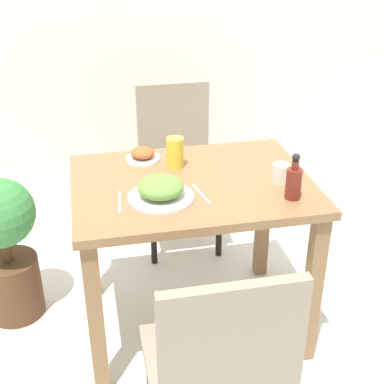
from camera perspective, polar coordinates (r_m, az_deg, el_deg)
ground_plane at (r=2.57m, az=-0.00°, el=-13.64°), size 16.00×16.00×0.00m
dining_table at (r=2.21m, az=-0.00°, el=-1.69°), size 0.96×0.72×0.74m
chair_near at (r=1.68m, az=3.00°, el=-18.17°), size 0.42×0.42×0.89m
chair_far at (r=2.95m, az=-1.59°, el=3.71°), size 0.42×0.42×0.89m
food_plate at (r=2.01m, az=-3.35°, el=0.27°), size 0.25×0.25×0.09m
side_plate at (r=2.34m, az=-5.27°, el=3.96°), size 0.15×0.15×0.06m
drink_cup at (r=2.16m, az=9.49°, el=2.00°), size 0.07×0.07×0.08m
juice_glass at (r=2.26m, az=-1.83°, el=4.23°), size 0.07×0.07×0.13m
sauce_bottle at (r=2.03m, az=10.80°, el=1.12°), size 0.06×0.06×0.18m
fork_utensil at (r=2.01m, az=-7.70°, el=-1.07°), size 0.02×0.17×0.00m
spoon_utensil at (r=2.05m, az=0.97°, el=-0.22°), size 0.04×0.17×0.00m
potted_plant_left at (r=2.54m, az=-19.27°, el=-5.26°), size 0.31×0.31×0.70m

